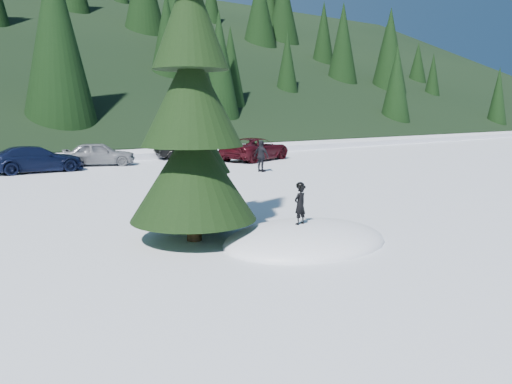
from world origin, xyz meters
TOP-DOWN VIEW (x-y plane):
  - ground at (0.00, 0.00)m, footprint 200.00×200.00m
  - snow_mound at (0.00, 0.00)m, footprint 4.48×3.52m
  - spruce_tall at (-2.20, 1.80)m, footprint 3.20×3.20m
  - spruce_short at (-1.20, 3.20)m, footprint 2.20×2.20m
  - child_skier at (-0.18, 0.02)m, footprint 0.39×0.28m
  - adult_0 at (4.56, 12.08)m, footprint 0.95×0.99m
  - adult_1 at (7.82, 12.28)m, footprint 0.60×1.06m
  - adult_2 at (5.44, 13.57)m, footprint 1.37×1.33m
  - car_3 at (-2.03, 19.33)m, footprint 4.91×2.09m
  - car_4 at (1.83, 20.58)m, footprint 4.50×3.17m
  - car_5 at (8.18, 21.41)m, footprint 4.39×1.97m
  - car_6 at (11.36, 17.60)m, footprint 5.93×4.15m

SIDE VIEW (x-z plane):
  - ground at x=0.00m, z-range 0.00..0.00m
  - snow_mound at x=0.00m, z-range -0.48..0.48m
  - car_5 at x=8.18m, z-range 0.00..1.40m
  - car_3 at x=-2.03m, z-range 0.00..1.41m
  - car_4 at x=1.83m, z-range 0.00..1.42m
  - car_6 at x=11.36m, z-range 0.00..1.50m
  - adult_0 at x=4.56m, z-range 0.00..1.62m
  - adult_1 at x=7.82m, z-range 0.00..1.71m
  - adult_2 at x=5.44m, z-range 0.00..1.88m
  - child_skier at x=-0.18m, z-range 0.48..1.48m
  - spruce_short at x=-1.20m, z-range -0.58..4.79m
  - spruce_tall at x=-2.20m, z-range -0.98..7.62m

